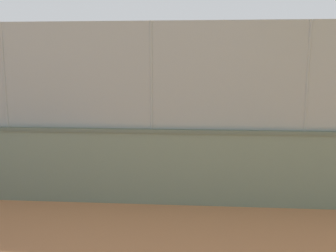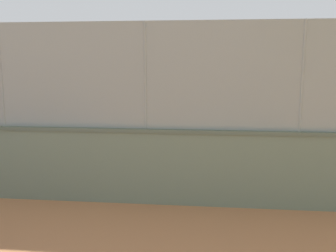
# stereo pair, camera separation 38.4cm
# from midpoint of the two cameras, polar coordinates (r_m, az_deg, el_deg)

# --- Properties ---
(ground_plane) EXTENTS (260.00, 260.00, 0.00)m
(ground_plane) POSITION_cam_midpoint_polar(r_m,az_deg,el_deg) (19.55, 10.98, -0.04)
(ground_plane) COLOR #B27247
(perimeter_wall) EXTENTS (27.51, 1.29, 1.76)m
(perimeter_wall) POSITION_cam_midpoint_polar(r_m,az_deg,el_deg) (8.63, -2.06, -6.06)
(perimeter_wall) COLOR slate
(perimeter_wall) RESTS_ON ground_plane
(fence_panel_on_wall) EXTENTS (27.02, 1.03, 2.37)m
(fence_panel_on_wall) POSITION_cam_midpoint_polar(r_m,az_deg,el_deg) (8.32, -2.15, 7.68)
(fence_panel_on_wall) COLOR gray
(fence_panel_on_wall) RESTS_ON perimeter_wall
(player_crossing_court) EXTENTS (0.78, 1.29, 1.72)m
(player_crossing_court) POSITION_cam_midpoint_polar(r_m,az_deg,el_deg) (13.65, -7.08, 0.29)
(player_crossing_court) COLOR #591919
(player_crossing_court) RESTS_ON ground_plane
(player_baseline_waiting) EXTENTS (0.70, 1.03, 1.57)m
(player_baseline_waiting) POSITION_cam_midpoint_polar(r_m,az_deg,el_deg) (18.07, 8.86, 2.18)
(player_baseline_waiting) COLOR #B2B2B2
(player_baseline_waiting) RESTS_ON ground_plane
(sports_ball) EXTENTS (0.23, 0.23, 0.23)m
(sports_ball) POSITION_cam_midpoint_polar(r_m,az_deg,el_deg) (13.51, -11.17, -3.84)
(sports_ball) COLOR yellow
(sports_ball) RESTS_ON ground_plane
(spare_ball_by_wall) EXTENTS (0.10, 0.10, 0.10)m
(spare_ball_by_wall) POSITION_cam_midpoint_polar(r_m,az_deg,el_deg) (10.72, 16.23, -7.98)
(spare_ball_by_wall) COLOR yellow
(spare_ball_by_wall) RESTS_ON ground_plane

